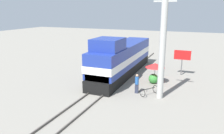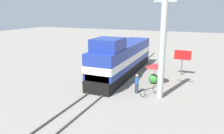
% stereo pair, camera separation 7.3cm
% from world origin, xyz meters
% --- Properties ---
extents(ground_plane, '(120.00, 120.00, 0.00)m').
position_xyz_m(ground_plane, '(0.00, 0.00, 0.00)').
color(ground_plane, gray).
extents(rail_near, '(0.08, 33.78, 0.15)m').
position_xyz_m(rail_near, '(-0.72, 0.00, 0.07)').
color(rail_near, '#4C4742').
rests_on(rail_near, ground_plane).
extents(rail_far, '(0.08, 33.78, 0.15)m').
position_xyz_m(rail_far, '(0.72, 0.00, 0.07)').
color(rail_far, '#4C4742').
rests_on(rail_far, ground_plane).
extents(locomotive, '(2.91, 14.38, 4.79)m').
position_xyz_m(locomotive, '(0.00, 2.27, 2.00)').
color(locomotive, black).
rests_on(locomotive, ground_plane).
extents(utility_pole, '(1.80, 0.53, 9.22)m').
position_xyz_m(utility_pole, '(5.44, -2.85, 4.65)').
color(utility_pole, '#B2B2AD').
rests_on(utility_pole, ground_plane).
extents(vendor_umbrella, '(2.00, 2.00, 2.14)m').
position_xyz_m(vendor_umbrella, '(4.18, 0.95, 1.91)').
color(vendor_umbrella, '#4C4C4C').
rests_on(vendor_umbrella, ground_plane).
extents(billboard_sign, '(1.88, 0.12, 2.94)m').
position_xyz_m(billboard_sign, '(6.47, 5.09, 2.19)').
color(billboard_sign, '#595959').
rests_on(billboard_sign, ground_plane).
extents(shrub_cluster, '(1.01, 1.01, 1.01)m').
position_xyz_m(shrub_cluster, '(4.10, 0.82, 0.50)').
color(shrub_cluster, '#388C38').
rests_on(shrub_cluster, ground_plane).
extents(person_bystander, '(0.34, 0.34, 1.82)m').
position_xyz_m(person_bystander, '(3.27, -2.54, 1.00)').
color(person_bystander, '#2D3347').
rests_on(person_bystander, ground_plane).
extents(bicycle, '(1.56, 1.78, 0.75)m').
position_xyz_m(bicycle, '(4.43, -2.54, 0.39)').
color(bicycle, black).
rests_on(bicycle, ground_plane).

